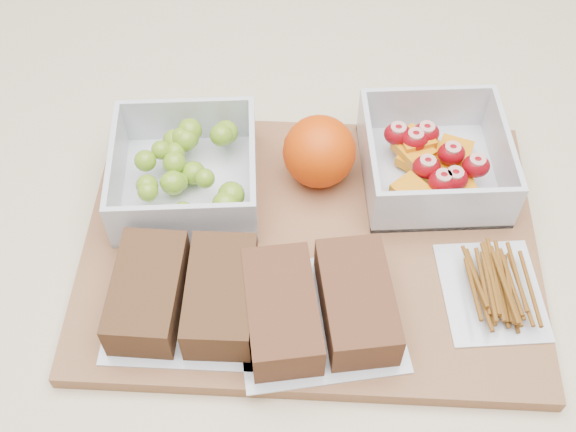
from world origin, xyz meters
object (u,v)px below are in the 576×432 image
sandwich_bag_left (185,294)px  pretzel_bag (494,286)px  grape_container (188,171)px  sandwich_bag_center (319,307)px  cutting_board (310,245)px  orange (319,152)px  fruit_container (433,162)px

sandwich_bag_left → pretzel_bag: (0.27, 0.00, -0.01)m
sandwich_bag_left → pretzel_bag: sandwich_bag_left is taller
grape_container → sandwich_bag_center: 0.19m
cutting_board → sandwich_bag_center: (0.00, -0.08, 0.03)m
cutting_board → orange: bearing=86.3°
grape_container → pretzel_bag: bearing=-25.9°
orange → cutting_board: bearing=-99.0°
grape_container → fruit_container: (0.24, 0.00, -0.00)m
cutting_board → fruit_container: 0.15m
orange → sandwich_bag_left: size_ratio=0.49×
fruit_container → pretzel_bag: (0.03, -0.13, -0.01)m
fruit_container → cutting_board: bearing=-149.9°
orange → sandwich_bag_left: bearing=-131.0°
grape_container → sandwich_bag_left: size_ratio=0.93×
cutting_board → orange: (0.01, 0.08, 0.04)m
sandwich_bag_center → pretzel_bag: 0.16m
fruit_container → pretzel_bag: bearing=-76.3°
sandwich_bag_left → sandwich_bag_center: (0.11, -0.02, 0.00)m
grape_container → sandwich_bag_center: grape_container is taller
cutting_board → fruit_container: size_ratio=3.11×
grape_container → fruit_container: size_ratio=1.00×
fruit_container → pretzel_bag: fruit_container is taller
grape_container → sandwich_bag_left: grape_container is taller
cutting_board → pretzel_bag: (0.16, -0.06, 0.02)m
cutting_board → orange: size_ratio=5.94×
orange → sandwich_bag_center: bearing=-93.8°
fruit_container → orange: size_ratio=1.91×
sandwich_bag_left → cutting_board: bearing=30.3°
grape_container → pretzel_bag: grape_container is taller
cutting_board → fruit_container: (0.12, 0.07, 0.03)m
grape_container → sandwich_bag_left: 0.13m
fruit_container → orange: bearing=176.9°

